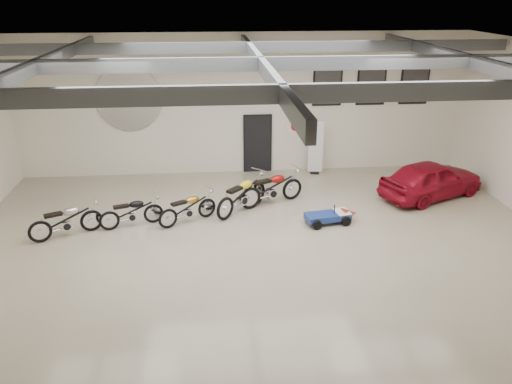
{
  "coord_description": "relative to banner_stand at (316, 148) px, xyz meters",
  "views": [
    {
      "loc": [
        -1.19,
        -11.58,
        6.34
      ],
      "look_at": [
        0.0,
        1.2,
        1.1
      ],
      "focal_mm": 35.0,
      "sensor_mm": 36.0,
      "label": 1
    }
  ],
  "objects": [
    {
      "name": "motorcycle_silver",
      "position": [
        -7.81,
        -4.36,
        -0.47
      ],
      "size": [
        2.01,
        1.37,
        1.01
      ],
      "primitive_type": null,
      "rotation": [
        0.0,
        0.0,
        0.44
      ],
      "color": "silver",
      "rests_on": "floor"
    },
    {
      "name": "poster_right",
      "position": [
        3.62,
        0.46,
        2.12
      ],
      "size": [
        1.05,
        0.08,
        1.35
      ],
      "primitive_type": null,
      "color": "black",
      "rests_on": "back_wall"
    },
    {
      "name": "door",
      "position": [
        -2.08,
        0.45,
        0.07
      ],
      "size": [
        0.92,
        0.08,
        2.1
      ],
      "primitive_type": "cube",
      "color": "black",
      "rests_on": "back_wall"
    },
    {
      "name": "motorcycle_black",
      "position": [
        -6.11,
        -3.88,
        -0.51
      ],
      "size": [
        1.87,
        1.07,
        0.93
      ],
      "primitive_type": null,
      "rotation": [
        0.0,
        0.0,
        0.31
      ],
      "color": "silver",
      "rests_on": "floor"
    },
    {
      "name": "motorcycle_red",
      "position": [
        -1.93,
        -2.66,
        -0.41
      ],
      "size": [
        2.27,
        1.5,
        1.14
      ],
      "primitive_type": null,
      "rotation": [
        0.0,
        0.0,
        0.42
      ],
      "color": "silver",
      "rests_on": "floor"
    },
    {
      "name": "logo_plaque",
      "position": [
        -6.58,
        0.45,
        1.82
      ],
      "size": [
        2.3,
        0.06,
        1.16
      ],
      "primitive_type": null,
      "color": "silver",
      "rests_on": "back_wall"
    },
    {
      "name": "ceiling_beams",
      "position": [
        -2.58,
        -5.5,
        3.77
      ],
      "size": [
        15.8,
        11.8,
        0.32
      ],
      "primitive_type": null,
      "color": "#515458",
      "rests_on": "ceiling"
    },
    {
      "name": "back_wall",
      "position": [
        -2.58,
        0.5,
        1.52
      ],
      "size": [
        16.0,
        0.02,
        5.0
      ],
      "primitive_type": "cube",
      "color": "silver",
      "rests_on": "floor"
    },
    {
      "name": "banner_stand",
      "position": [
        0.0,
        0.0,
        0.0
      ],
      "size": [
        0.56,
        0.29,
        1.95
      ],
      "primitive_type": null,
      "rotation": [
        0.0,
        0.0,
        -0.15
      ],
      "color": "white",
      "rests_on": "floor"
    },
    {
      "name": "poster_mid",
      "position": [
        2.02,
        0.46,
        2.12
      ],
      "size": [
        1.05,
        0.08,
        1.35
      ],
      "primitive_type": null,
      "color": "black",
      "rests_on": "back_wall"
    },
    {
      "name": "floor",
      "position": [
        -2.58,
        -5.5,
        -0.98
      ],
      "size": [
        16.0,
        12.0,
        0.01
      ],
      "primitive_type": "cube",
      "color": "tan",
      "rests_on": "ground"
    },
    {
      "name": "ceiling",
      "position": [
        -2.58,
        -5.5,
        4.02
      ],
      "size": [
        16.0,
        12.0,
        0.01
      ],
      "primitive_type": "cube",
      "color": "slate",
      "rests_on": "back_wall"
    },
    {
      "name": "motorcycle_yellow",
      "position": [
        -2.9,
        -3.13,
        -0.41
      ],
      "size": [
        2.0,
        2.05,
        1.14
      ],
      "primitive_type": null,
      "rotation": [
        0.0,
        0.0,
        0.81
      ],
      "color": "silver",
      "rests_on": "floor"
    },
    {
      "name": "motorcycle_gold",
      "position": [
        -4.52,
        -3.77,
        -0.5
      ],
      "size": [
        1.86,
        1.41,
        0.95
      ],
      "primitive_type": null,
      "rotation": [
        0.0,
        0.0,
        0.53
      ],
      "color": "silver",
      "rests_on": "floor"
    },
    {
      "name": "go_kart",
      "position": [
        -0.35,
        -4.18,
        -0.69
      ],
      "size": [
        1.69,
        0.98,
        0.58
      ],
      "primitive_type": null,
      "rotation": [
        0.0,
        0.0,
        0.18
      ],
      "color": "navy",
      "rests_on": "floor"
    },
    {
      "name": "poster_left",
      "position": [
        0.42,
        0.46,
        2.12
      ],
      "size": [
        1.05,
        0.08,
        1.35
      ],
      "primitive_type": null,
      "color": "black",
      "rests_on": "back_wall"
    },
    {
      "name": "vintage_car",
      "position": [
        3.31,
        -2.54,
        -0.36
      ],
      "size": [
        2.78,
        3.89,
        1.23
      ],
      "primitive_type": "imported",
      "rotation": [
        0.0,
        0.0,
        1.98
      ],
      "color": "maroon",
      "rests_on": "floor"
    },
    {
      "name": "oil_sign",
      "position": [
        -0.68,
        0.45,
        0.72
      ],
      "size": [
        0.72,
        0.1,
        0.72
      ],
      "primitive_type": null,
      "color": "white",
      "rests_on": "back_wall"
    }
  ]
}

